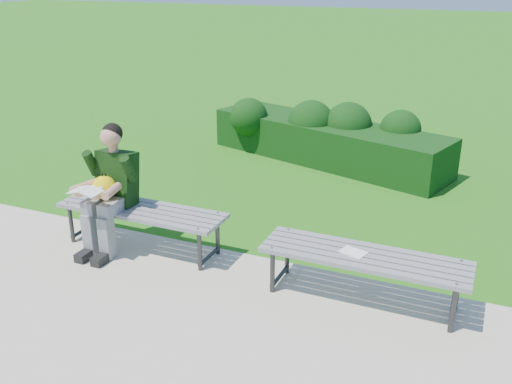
% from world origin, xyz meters
% --- Properties ---
extents(ground, '(80.00, 80.00, 0.00)m').
position_xyz_m(ground, '(0.00, 0.00, 0.00)').
color(ground, '#3D7825').
rests_on(ground, ground).
extents(walkway, '(30.00, 3.50, 0.02)m').
position_xyz_m(walkway, '(0.00, -1.75, 0.01)').
color(walkway, '#AFA895').
rests_on(walkway, ground).
extents(hedge, '(3.90, 2.01, 0.93)m').
position_xyz_m(hedge, '(-0.23, 3.37, 0.40)').
color(hedge, '#12360C').
rests_on(hedge, ground).
extents(bench_left, '(1.80, 0.50, 0.46)m').
position_xyz_m(bench_left, '(-1.11, -0.30, 0.42)').
color(bench_left, gray).
rests_on(bench_left, walkway).
extents(bench_right, '(1.80, 0.50, 0.46)m').
position_xyz_m(bench_right, '(1.24, -0.39, 0.42)').
color(bench_right, gray).
rests_on(bench_right, walkway).
extents(seated_boy, '(0.56, 0.76, 1.31)m').
position_xyz_m(seated_boy, '(-1.41, -0.39, 0.71)').
color(seated_boy, gray).
rests_on(seated_boy, walkway).
extents(paper_sheet, '(0.26, 0.21, 0.01)m').
position_xyz_m(paper_sheet, '(1.14, -0.39, 0.47)').
color(paper_sheet, white).
rests_on(paper_sheet, bench_right).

